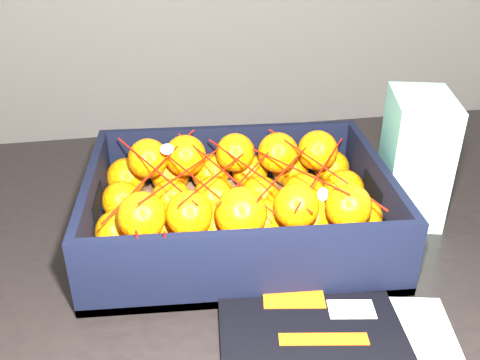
{
  "coord_description": "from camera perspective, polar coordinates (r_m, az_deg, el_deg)",
  "views": [
    {
      "loc": [
        -0.08,
        -0.74,
        1.21
      ],
      "look_at": [
        -0.02,
        -0.11,
        0.86
      ],
      "focal_mm": 40.11,
      "sensor_mm": 36.0,
      "label": 1
    }
  ],
  "objects": [
    {
      "name": "table",
      "position": [
        0.88,
        3.51,
        -10.65
      ],
      "size": [
        1.26,
        0.9,
        0.75
      ],
      "color": "black",
      "rests_on": "ground"
    },
    {
      "name": "produce_crate",
      "position": [
        0.8,
        -0.21,
        -3.84
      ],
      "size": [
        0.43,
        0.32,
        0.11
      ],
      "color": "#8B6240",
      "rests_on": "table"
    },
    {
      "name": "clementine_heap",
      "position": [
        0.78,
        -0.21,
        -2.32
      ],
      "size": [
        0.41,
        0.3,
        0.12
      ],
      "color": "orange",
      "rests_on": "produce_crate"
    },
    {
      "name": "mesh_net",
      "position": [
        0.74,
        -0.77,
        0.62
      ],
      "size": [
        0.36,
        0.28,
        0.1
      ],
      "color": "#BD1107",
      "rests_on": "clementine_heap"
    },
    {
      "name": "retail_carton",
      "position": [
        0.86,
        18.09,
        2.37
      ],
      "size": [
        0.11,
        0.14,
        0.19
      ],
      "primitive_type": "cube",
      "rotation": [
        0.0,
        0.0,
        -0.19
      ],
      "color": "white",
      "rests_on": "table"
    }
  ]
}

